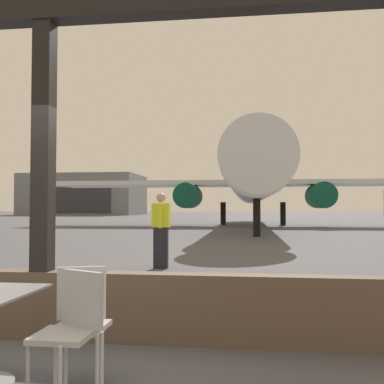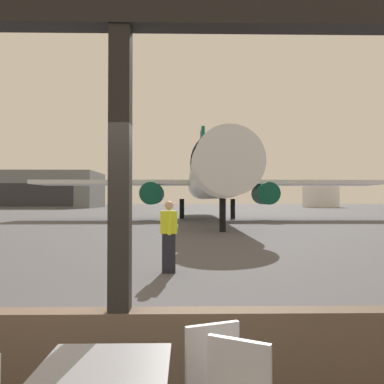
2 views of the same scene
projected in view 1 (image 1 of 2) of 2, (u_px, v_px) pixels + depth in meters
name	position (u px, v px, depth m)	size (l,w,h in m)	color
ground_plane	(225.00, 221.00, 44.32)	(220.00, 220.00, 0.00)	#4C4C51
window_frame	(43.00, 220.00, 4.71)	(7.69, 0.24, 3.68)	brown
cafe_chair_window_left	(81.00, 314.00, 3.55)	(0.48, 0.48, 0.90)	#B2B2B7
cafe_chair_aisle_right	(72.00, 322.00, 3.21)	(0.51, 0.51, 0.92)	#B2B2B7
airplane	(253.00, 178.00, 32.48)	(31.04, 30.19, 10.37)	silver
ground_crew_worker	(161.00, 229.00, 10.04)	(0.40, 0.57, 1.74)	black
distant_hangar	(85.00, 195.00, 86.49)	(21.95, 14.55, 7.86)	slate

